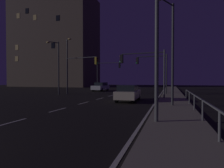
% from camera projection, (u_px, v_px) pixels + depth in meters
% --- Properties ---
extents(ground_plane, '(112.00, 112.00, 0.00)m').
position_uv_depth(ground_plane, '(101.00, 98.00, 20.96)').
color(ground_plane, black).
rests_on(ground_plane, ground).
extents(sidewalk_right, '(2.64, 77.00, 0.14)m').
position_uv_depth(sidewalk_right, '(173.00, 100.00, 18.74)').
color(sidewalk_right, gray).
rests_on(sidewalk_right, ground).
extents(lane_markings_center, '(0.14, 50.00, 0.01)m').
position_uv_depth(lane_markings_center, '(111.00, 96.00, 24.31)').
color(lane_markings_center, silver).
rests_on(lane_markings_center, ground).
extents(lane_edge_line, '(0.14, 53.00, 0.01)m').
position_uv_depth(lane_edge_line, '(160.00, 96.00, 23.98)').
color(lane_edge_line, silver).
rests_on(lane_edge_line, ground).
extents(car, '(1.94, 4.45, 1.57)m').
position_uv_depth(car, '(128.00, 93.00, 17.96)').
color(car, beige).
rests_on(car, ground).
extents(car_oncoming, '(2.04, 4.48, 1.57)m').
position_uv_depth(car_oncoming, '(101.00, 87.00, 34.19)').
color(car_oncoming, silver).
rests_on(car_oncoming, ground).
extents(traffic_light_far_right, '(4.36, 0.69, 5.42)m').
position_uv_depth(traffic_light_far_right, '(153.00, 66.00, 26.35)').
color(traffic_light_far_right, '#2D3033').
rests_on(traffic_light_far_right, sidewalk_right).
extents(traffic_light_far_center, '(5.07, 0.96, 5.32)m').
position_uv_depth(traffic_light_far_center, '(80.00, 67.00, 25.96)').
color(traffic_light_far_center, '#38383D').
rests_on(traffic_light_far_center, ground).
extents(traffic_light_near_right, '(4.98, 0.63, 5.04)m').
position_uv_depth(traffic_light_near_right, '(143.00, 64.00, 20.41)').
color(traffic_light_near_right, '#4C4C51').
rests_on(traffic_light_near_right, sidewalk_right).
extents(traffic_light_mid_left, '(4.80, 0.42, 5.57)m').
position_uv_depth(traffic_light_mid_left, '(107.00, 70.00, 36.78)').
color(traffic_light_mid_left, '#38383D').
rests_on(traffic_light_mid_left, ground).
extents(street_lamp_corner, '(1.28, 2.05, 7.56)m').
position_uv_depth(street_lamp_corner, '(170.00, 44.00, 13.80)').
color(street_lamp_corner, '#38383D').
rests_on(street_lamp_corner, sidewalk_right).
extents(street_lamp_far_end, '(0.81, 1.94, 7.51)m').
position_uv_depth(street_lamp_far_end, '(155.00, 21.00, 8.32)').
color(street_lamp_far_end, '#4C4C51').
rests_on(street_lamp_far_end, sidewalk_right).
extents(street_lamp_median, '(1.38, 1.32, 8.07)m').
position_uv_depth(street_lamp_median, '(68.00, 61.00, 27.90)').
color(street_lamp_median, '#38383D').
rests_on(street_lamp_median, ground).
extents(street_lamp_mid_block, '(1.11, 1.55, 7.23)m').
position_uv_depth(street_lamp_mid_block, '(57.00, 63.00, 25.68)').
color(street_lamp_mid_block, '#38383D').
rests_on(street_lamp_mid_block, ground).
extents(barrier_fence, '(0.09, 19.16, 0.98)m').
position_uv_depth(barrier_fence, '(203.00, 105.00, 8.85)').
color(barrier_fence, '#59595E').
rests_on(barrier_fence, sidewalk_right).
extents(building_distant, '(25.37, 12.71, 26.88)m').
position_uv_depth(building_distant, '(55.00, 43.00, 59.15)').
color(building_distant, brown).
rests_on(building_distant, ground).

